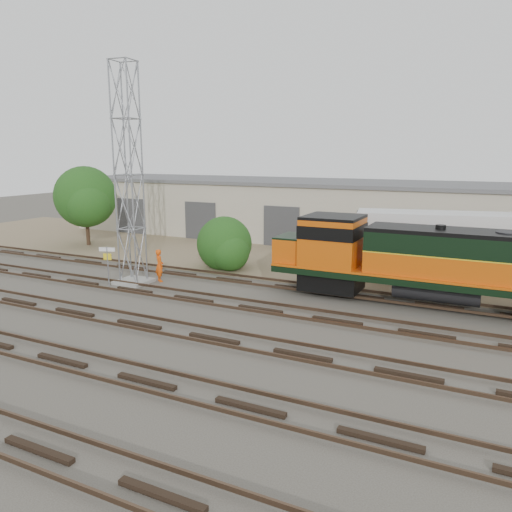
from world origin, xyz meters
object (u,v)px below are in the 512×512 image
at_px(signal_tower, 129,179).
at_px(worker, 159,265).
at_px(semi_trailer, 483,241).
at_px(locomotive, 432,261).

height_order(signal_tower, worker, signal_tower).
bearing_deg(signal_tower, worker, 41.38).
xyz_separation_m(worker, semi_trailer, (17.70, 7.79, 1.70)).
bearing_deg(semi_trailer, locomotive, -121.84).
xyz_separation_m(locomotive, semi_trailer, (2.13, 5.79, 0.32)).
height_order(locomotive, worker, locomotive).
relative_size(locomotive, signal_tower, 1.34).
xyz_separation_m(locomotive, worker, (-15.57, -2.01, -1.38)).
distance_m(locomotive, signal_tower, 17.45).
bearing_deg(worker, signal_tower, 76.90).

